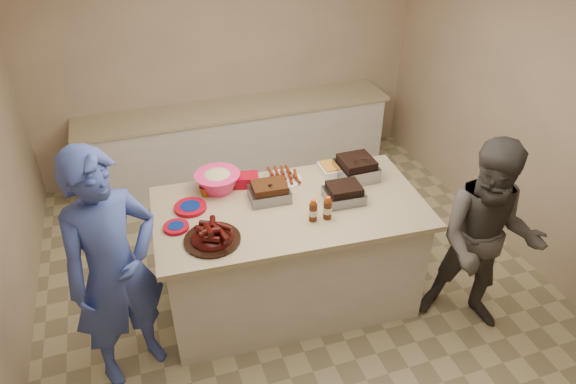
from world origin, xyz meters
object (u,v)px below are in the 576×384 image
object	(u,v)px
coleslaw_bowl	(218,190)
roasting_pan	(355,177)
bbq_bottle_a	(313,220)
mustard_bottle	(268,200)
bbq_bottle_b	(327,218)
rib_platter	(212,241)
guest_blue	(137,362)
plastic_cup	(206,196)
guest_gray	(466,317)
island	(290,297)

from	to	relation	value
coleslaw_bowl	roasting_pan	bearing A→B (deg)	-9.02
bbq_bottle_a	mustard_bottle	size ratio (longest dim) A/B	1.49
roasting_pan	bbq_bottle_b	distance (m)	0.65
rib_platter	bbq_bottle_a	distance (m)	0.77
rib_platter	guest_blue	size ratio (longest dim) A/B	0.22
mustard_bottle	plastic_cup	distance (m)	0.51
coleslaw_bowl	rib_platter	bearing A→B (deg)	-105.83
plastic_cup	guest_gray	size ratio (longest dim) A/B	0.06
guest_blue	guest_gray	size ratio (longest dim) A/B	1.12
bbq_bottle_b	guest_gray	size ratio (longest dim) A/B	0.11
mustard_bottle	plastic_cup	world-z (taller)	mustard_bottle
bbq_bottle_a	guest_gray	size ratio (longest dim) A/B	0.11
roasting_pan	mustard_bottle	world-z (taller)	same
bbq_bottle_b	guest_blue	distance (m)	1.87
roasting_pan	plastic_cup	size ratio (longest dim) A/B	3.27
mustard_bottle	guest_gray	distance (m)	1.99
island	plastic_cup	size ratio (longest dim) A/B	22.03
island	guest_blue	xyz separation A→B (m)	(-1.36, -0.27, 0.00)
bbq_bottle_b	guest_gray	world-z (taller)	bbq_bottle_b
coleslaw_bowl	mustard_bottle	size ratio (longest dim) A/B	2.98
guest_blue	coleslaw_bowl	bearing A→B (deg)	14.19
bbq_bottle_a	mustard_bottle	xyz separation A→B (m)	(-0.24, 0.37, 0.00)
mustard_bottle	guest_blue	xyz separation A→B (m)	(-1.22, -0.41, -1.01)
rib_platter	guest_gray	distance (m)	2.31
roasting_pan	coleslaw_bowl	world-z (taller)	coleslaw_bowl
guest_blue	plastic_cup	bearing A→B (deg)	15.87
coleslaw_bowl	plastic_cup	size ratio (longest dim) A/B	3.89
mustard_bottle	guest_blue	size ratio (longest dim) A/B	0.07
bbq_bottle_a	plastic_cup	world-z (taller)	bbq_bottle_a
coleslaw_bowl	guest_gray	distance (m)	2.38
guest_gray	guest_blue	bearing A→B (deg)	-154.76
mustard_bottle	bbq_bottle_b	bearing A→B (deg)	-46.78
rib_platter	roasting_pan	size ratio (longest dim) A/B	1.30
guest_gray	plastic_cup	bearing A→B (deg)	-174.16
rib_platter	coleslaw_bowl	bearing A→B (deg)	74.17
guest_blue	island	bearing A→B (deg)	-12.55
island	guest_gray	xyz separation A→B (m)	(1.36, -0.71, 0.00)
roasting_pan	guest_gray	bearing A→B (deg)	-54.00
coleslaw_bowl	bbq_bottle_b	size ratio (longest dim) A/B	1.95
roasting_pan	bbq_bottle_a	xyz separation A→B (m)	(-0.57, -0.46, 0.00)
bbq_bottle_b	coleslaw_bowl	bearing A→B (deg)	137.13
island	rib_platter	world-z (taller)	rib_platter
rib_platter	bbq_bottle_a	size ratio (longest dim) A/B	2.19
roasting_pan	guest_blue	size ratio (longest dim) A/B	0.17
rib_platter	guest_gray	xyz separation A→B (m)	(2.02, -0.47, -1.01)
rib_platter	plastic_cup	bearing A→B (deg)	83.71
island	mustard_bottle	world-z (taller)	mustard_bottle
roasting_pan	mustard_bottle	bearing A→B (deg)	-174.19
bbq_bottle_a	bbq_bottle_b	world-z (taller)	bbq_bottle_b
guest_blue	mustard_bottle	bearing A→B (deg)	-5.18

